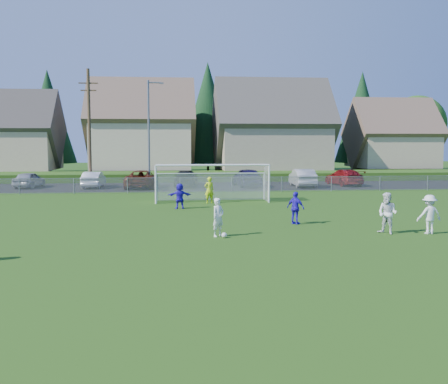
# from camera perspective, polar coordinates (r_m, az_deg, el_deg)

# --- Properties ---
(ground) EXTENTS (160.00, 160.00, 0.00)m
(ground) POSITION_cam_1_polar(r_m,az_deg,el_deg) (18.97, 2.45, -6.57)
(ground) COLOR #193D0C
(ground) RESTS_ON ground
(asphalt_lot) EXTENTS (60.00, 60.00, 0.00)m
(asphalt_lot) POSITION_cam_1_polar(r_m,az_deg,el_deg) (46.10, -2.44, 0.62)
(asphalt_lot) COLOR black
(asphalt_lot) RESTS_ON ground
(grass_embankment) EXTENTS (70.00, 6.00, 0.80)m
(grass_embankment) POSITION_cam_1_polar(r_m,az_deg,el_deg) (53.54, -2.91, 1.74)
(grass_embankment) COLOR #1E420F
(grass_embankment) RESTS_ON ground
(soccer_ball) EXTENTS (0.22, 0.22, 0.22)m
(soccer_ball) POSITION_cam_1_polar(r_m,az_deg,el_deg) (21.70, 0.02, -4.72)
(soccer_ball) COLOR white
(soccer_ball) RESTS_ON ground
(player_white_a) EXTENTS (0.70, 0.68, 1.62)m
(player_white_a) POSITION_cam_1_polar(r_m,az_deg,el_deg) (21.88, -0.64, -2.77)
(player_white_a) COLOR white
(player_white_a) RESTS_ON ground
(player_white_b) EXTENTS (1.06, 1.10, 1.79)m
(player_white_b) POSITION_cam_1_polar(r_m,az_deg,el_deg) (23.56, 17.37, -2.23)
(player_white_b) COLOR white
(player_white_b) RESTS_ON ground
(player_white_c) EXTENTS (1.13, 0.70, 1.69)m
(player_white_c) POSITION_cam_1_polar(r_m,az_deg,el_deg) (24.18, 21.44, -2.28)
(player_white_c) COLOR white
(player_white_c) RESTS_ON ground
(player_blue_a) EXTENTS (0.93, 0.91, 1.57)m
(player_blue_a) POSITION_cam_1_polar(r_m,az_deg,el_deg) (25.34, 7.80, -1.73)
(player_blue_a) COLOR #2C16D0
(player_blue_a) RESTS_ON ground
(player_blue_b) EXTENTS (1.43, 0.56, 1.51)m
(player_blue_b) POSITION_cam_1_polar(r_m,az_deg,el_deg) (30.96, -4.84, -0.43)
(player_blue_b) COLOR #2C16D0
(player_blue_b) RESTS_ON ground
(goalkeeper) EXTENTS (0.69, 0.53, 1.69)m
(goalkeeper) POSITION_cam_1_polar(r_m,az_deg,el_deg) (33.63, -1.62, 0.22)
(goalkeeper) COLOR #C8E61B
(goalkeeper) RESTS_ON ground
(car_a) EXTENTS (2.13, 4.18, 1.36)m
(car_a) POSITION_cam_1_polar(r_m,az_deg,el_deg) (47.74, -20.45, 1.26)
(car_a) COLOR #989B9F
(car_a) RESTS_ON ground
(car_b) EXTENTS (1.62, 4.21, 1.37)m
(car_b) POSITION_cam_1_polar(r_m,az_deg,el_deg) (46.17, -14.00, 1.31)
(car_b) COLOR silver
(car_b) RESTS_ON ground
(car_c) EXTENTS (2.76, 5.54, 1.51)m
(car_c) POSITION_cam_1_polar(r_m,az_deg,el_deg) (45.08, -8.95, 1.40)
(car_c) COLOR #511A09
(car_c) RESTS_ON ground
(car_d) EXTENTS (2.35, 4.99, 1.41)m
(car_d) POSITION_cam_1_polar(r_m,az_deg,el_deg) (46.20, -4.16, 1.49)
(car_d) COLOR black
(car_d) RESTS_ON ground
(car_e) EXTENTS (2.28, 4.90, 1.62)m
(car_e) POSITION_cam_1_polar(r_m,az_deg,el_deg) (45.87, 2.53, 1.61)
(car_e) COLOR #17113D
(car_e) RESTS_ON ground
(car_f) EXTENTS (1.84, 4.77, 1.55)m
(car_f) POSITION_cam_1_polar(r_m,az_deg,el_deg) (46.23, 8.54, 1.54)
(car_f) COLOR #B2B2B2
(car_f) RESTS_ON ground
(car_g) EXTENTS (2.55, 5.11, 1.43)m
(car_g) POSITION_cam_1_polar(r_m,az_deg,el_deg) (48.54, 12.94, 1.57)
(car_g) COLOR maroon
(car_g) RESTS_ON ground
(soccer_goal) EXTENTS (7.42, 1.90, 2.50)m
(soccer_goal) POSITION_cam_1_polar(r_m,az_deg,el_deg) (34.59, -1.34, 1.67)
(soccer_goal) COLOR white
(soccer_goal) RESTS_ON ground
(chainlink_fence) EXTENTS (52.06, 0.06, 1.20)m
(chainlink_fence) POSITION_cam_1_polar(r_m,az_deg,el_deg) (40.58, -1.99, 0.83)
(chainlink_fence) COLOR gray
(chainlink_fence) RESTS_ON ground
(streetlight) EXTENTS (1.38, 0.18, 9.00)m
(streetlight) POSITION_cam_1_polar(r_m,az_deg,el_deg) (44.40, -8.13, 6.63)
(streetlight) COLOR slate
(streetlight) RESTS_ON ground
(utility_pole) EXTENTS (1.60, 0.26, 10.00)m
(utility_pole) POSITION_cam_1_polar(r_m,az_deg,el_deg) (45.88, -14.45, 6.86)
(utility_pole) COLOR #473321
(utility_pole) RESTS_ON ground
(houses_row) EXTENTS (53.90, 11.45, 13.27)m
(houses_row) POSITION_cam_1_polar(r_m,az_deg,el_deg) (61.08, -1.43, 8.72)
(houses_row) COLOR tan
(houses_row) RESTS_ON ground
(tree_row) EXTENTS (65.98, 12.36, 13.80)m
(tree_row) POSITION_cam_1_polar(r_m,az_deg,el_deg) (67.25, -2.63, 8.07)
(tree_row) COLOR #382616
(tree_row) RESTS_ON ground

